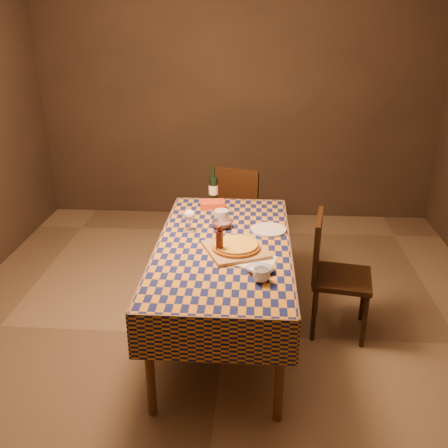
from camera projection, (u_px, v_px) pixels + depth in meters
The scene contains 16 objects.
room at pixel (224, 164), 3.27m from camera, with size 5.00×5.10×2.70m.
dining_table at pixel (224, 254), 3.53m from camera, with size 0.94×1.84×0.77m.
cutting_board at pixel (236, 250), 3.39m from camera, with size 0.38×0.38×0.02m, color #9D7A49.
pizza at pixel (236, 246), 3.38m from camera, with size 0.40×0.40×0.03m.
pepper_mill at pixel (219, 241), 3.30m from camera, with size 0.07×0.07×0.22m.
bowl at pixel (222, 224), 3.76m from camera, with size 0.15×0.15×0.05m, color #604751.
wine_glass at pixel (189, 216), 3.66m from camera, with size 0.10×0.10×0.17m.
wine_bottle at pixel (213, 189), 4.23m from camera, with size 0.10×0.10×0.31m.
deli_tub at pixel (222, 216), 3.86m from camera, with size 0.11×0.11×0.09m, color silver.
takeout_container at pixel (212, 204), 4.15m from camera, with size 0.20×0.14×0.05m, color red.
white_plate at pixel (269, 230), 3.71m from camera, with size 0.26×0.26×0.02m, color white.
tumbler at pixel (261, 275), 3.00m from camera, with size 0.11×0.11×0.08m, color silver.
flour_patch at pixel (253, 261), 3.26m from camera, with size 0.27×0.21×0.00m, color white.
flour_bag at pixel (260, 268), 3.11m from camera, with size 0.18×0.13×0.05m, color #9AA9C5.
chair_far at pixel (241, 206), 4.88m from camera, with size 0.54×0.54×0.93m.
chair_right at pixel (331, 268), 3.69m from camera, with size 0.49×0.48×0.93m.
Camera 1 is at (0.21, -3.16, 2.27)m, focal length 40.00 mm.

